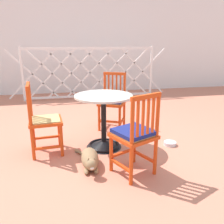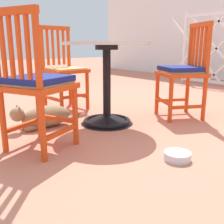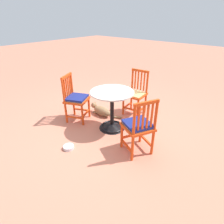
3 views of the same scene
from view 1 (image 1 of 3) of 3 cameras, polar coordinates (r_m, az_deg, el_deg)
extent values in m
plane|color=#C6755B|center=(3.24, -2.23, -8.88)|extent=(24.00, 24.00, 0.00)
cube|color=white|center=(6.90, -8.11, 16.45)|extent=(10.00, 0.20, 2.80)
cylinder|color=white|center=(6.07, -20.84, 8.47)|extent=(0.06, 0.06, 1.30)
cylinder|color=white|center=(6.41, 9.38, 9.69)|extent=(0.06, 0.06, 1.30)
cube|color=white|center=(6.13, -5.18, 3.93)|extent=(3.23, 0.04, 0.05)
cube|color=white|center=(5.99, -5.48, 15.04)|extent=(3.23, 0.04, 0.05)
cube|color=white|center=(6.04, -18.65, 8.65)|extent=(1.18, 0.02, 1.18)
cube|color=white|center=(6.00, -14.23, 8.96)|extent=(1.18, 0.02, 1.18)
cube|color=white|center=(6.00, -9.77, 9.22)|extent=(1.18, 0.02, 1.18)
cube|color=white|center=(6.03, -5.33, 9.42)|extent=(1.18, 0.02, 1.18)
cube|color=white|center=(6.10, -0.95, 9.57)|extent=(1.18, 0.02, 1.18)
cube|color=white|center=(6.20, 3.30, 9.66)|extent=(1.18, 0.02, 1.18)
cube|color=white|center=(6.34, 7.40, 9.69)|extent=(1.18, 0.02, 1.18)
cube|color=white|center=(6.04, -18.65, 8.65)|extent=(1.18, 0.02, 1.18)
cube|color=white|center=(6.00, -14.23, 8.96)|extent=(1.18, 0.02, 1.18)
cube|color=white|center=(6.00, -9.77, 9.22)|extent=(1.18, 0.02, 1.18)
cube|color=white|center=(6.03, -5.33, 9.42)|extent=(1.18, 0.02, 1.18)
cube|color=white|center=(6.10, -0.95, 9.57)|extent=(1.18, 0.02, 1.18)
cube|color=white|center=(6.20, 3.30, 9.66)|extent=(1.18, 0.02, 1.18)
cube|color=white|center=(6.34, 7.40, 9.69)|extent=(1.18, 0.02, 1.18)
cone|color=black|center=(3.28, -1.96, -7.58)|extent=(0.48, 0.48, 0.10)
torus|color=black|center=(3.29, -1.95, -7.98)|extent=(0.44, 0.44, 0.04)
cylinder|color=black|center=(3.16, -2.01, -2.23)|extent=(0.07, 0.07, 0.66)
cylinder|color=black|center=(3.07, -2.07, 3.29)|extent=(0.20, 0.20, 0.04)
cylinder|color=beige|center=(3.07, -2.08, 3.88)|extent=(0.76, 0.76, 0.02)
cylinder|color=#D64214|center=(3.72, 1.87, -1.72)|extent=(0.04, 0.04, 0.45)
cylinder|color=#D64214|center=(3.80, -3.13, -1.31)|extent=(0.04, 0.04, 0.45)
cylinder|color=#D64214|center=(3.97, 3.00, 2.92)|extent=(0.04, 0.04, 0.91)
cylinder|color=#D64214|center=(4.05, -1.72, 3.20)|extent=(0.04, 0.04, 0.91)
cube|color=#D64214|center=(3.90, 2.42, -2.15)|extent=(0.18, 0.32, 0.03)
cube|color=#D64214|center=(3.98, -2.37, -1.76)|extent=(0.18, 0.32, 0.03)
cube|color=#D64214|center=(3.77, -0.65, -2.31)|extent=(0.32, 0.18, 0.03)
cube|color=#D64214|center=(3.86, 0.00, 2.17)|extent=(0.54, 0.54, 0.04)
cube|color=tan|center=(3.85, 0.00, 2.48)|extent=(0.47, 0.47, 0.02)
cube|color=#D64214|center=(3.94, 2.07, 6.16)|extent=(0.03, 0.03, 0.39)
cube|color=#D64214|center=(3.96, 1.11, 6.21)|extent=(0.03, 0.03, 0.39)
cube|color=#D64214|center=(3.97, 0.15, 6.25)|extent=(0.03, 0.03, 0.39)
cube|color=#D64214|center=(3.99, -0.80, 6.29)|extent=(0.03, 0.03, 0.39)
cube|color=#D64214|center=(3.93, 0.63, 9.24)|extent=(0.35, 0.20, 0.04)
cube|color=navy|center=(3.84, 0.00, 2.92)|extent=(0.48, 0.48, 0.04)
cylinder|color=#D64214|center=(3.33, -12.63, -4.32)|extent=(0.04, 0.04, 0.45)
cylinder|color=#D64214|center=(3.02, -12.10, -6.53)|extent=(0.04, 0.04, 0.45)
cylinder|color=#D64214|center=(3.26, -18.84, -1.02)|extent=(0.04, 0.04, 0.91)
cylinder|color=#D64214|center=(2.94, -18.99, -2.94)|extent=(0.04, 0.04, 0.91)
cube|color=#D64214|center=(3.36, -15.44, -5.92)|extent=(0.34, 0.06, 0.03)
cube|color=#D64214|center=(3.05, -15.22, -8.28)|extent=(0.34, 0.06, 0.03)
cube|color=#D64214|center=(3.20, -12.32, -6.29)|extent=(0.06, 0.34, 0.03)
cube|color=#D64214|center=(3.10, -15.74, -2.08)|extent=(0.43, 0.43, 0.04)
cube|color=tan|center=(3.09, -15.77, -1.69)|extent=(0.38, 0.38, 0.02)
cube|color=#D64214|center=(3.14, -19.25, 2.54)|extent=(0.02, 0.03, 0.39)
cube|color=#D64214|center=(3.07, -19.28, 2.25)|extent=(0.02, 0.03, 0.39)
cube|color=#D64214|center=(3.00, -19.32, 1.95)|extent=(0.02, 0.03, 0.39)
cube|color=#D64214|center=(2.94, -19.36, 1.63)|extent=(0.02, 0.03, 0.39)
cube|color=#D64214|center=(2.99, -19.68, 5.99)|extent=(0.07, 0.38, 0.04)
cylinder|color=#D64214|center=(2.63, -0.24, -9.68)|extent=(0.04, 0.04, 0.45)
cylinder|color=#D64214|center=(2.83, 5.39, -7.84)|extent=(0.04, 0.04, 0.45)
cylinder|color=#D64214|center=(2.30, 4.80, -7.51)|extent=(0.04, 0.04, 0.91)
cylinder|color=#D64214|center=(2.52, 10.69, -5.54)|extent=(0.04, 0.04, 0.91)
cube|color=#D64214|center=(2.55, 2.06, -12.74)|extent=(0.17, 0.32, 0.03)
cube|color=#D64214|center=(2.75, 7.72, -10.59)|extent=(0.17, 0.32, 0.03)
cube|color=#D64214|center=(2.75, 2.66, -9.77)|extent=(0.32, 0.17, 0.03)
cube|color=#D64214|center=(2.52, 5.18, -5.78)|extent=(0.53, 0.53, 0.04)
cube|color=tan|center=(2.52, 5.19, -5.32)|extent=(0.46, 0.46, 0.02)
cube|color=#D64214|center=(2.26, 6.24, -1.84)|extent=(0.03, 0.03, 0.39)
cube|color=#D64214|center=(2.30, 7.49, -1.52)|extent=(0.03, 0.03, 0.39)
cube|color=#D64214|center=(2.35, 8.69, -1.22)|extent=(0.03, 0.03, 0.39)
cube|color=#D64214|center=(2.39, 9.85, -0.92)|extent=(0.03, 0.03, 0.39)
cube|color=#D64214|center=(2.27, 8.31, 3.69)|extent=(0.36, 0.19, 0.04)
cube|color=navy|center=(2.51, 5.21, -4.68)|extent=(0.48, 0.48, 0.04)
ellipsoid|color=#8E704C|center=(2.80, -5.35, -11.06)|extent=(0.22, 0.45, 0.19)
ellipsoid|color=silver|center=(2.72, -5.18, -12.22)|extent=(0.16, 0.19, 0.14)
sphere|color=#8E704C|center=(2.55, -4.95, -12.54)|extent=(0.12, 0.12, 0.12)
ellipsoid|color=silver|center=(2.52, -4.86, -13.24)|extent=(0.05, 0.05, 0.04)
cone|color=#8E704C|center=(2.54, -4.27, -11.30)|extent=(0.04, 0.04, 0.04)
cone|color=#8E704C|center=(2.54, -5.73, -11.38)|extent=(0.04, 0.04, 0.04)
ellipsoid|color=#8E704C|center=(2.69, -3.83, -13.87)|extent=(0.06, 0.12, 0.05)
ellipsoid|color=#8E704C|center=(2.68, -6.24, -14.01)|extent=(0.06, 0.12, 0.05)
cylinder|color=#8E704C|center=(3.10, -7.62, -9.73)|extent=(0.15, 0.21, 0.04)
cylinder|color=silver|center=(3.43, 13.80, -7.38)|extent=(0.17, 0.17, 0.05)
camera|label=2|loc=(2.91, 43.56, -1.86)|focal=42.20mm
camera|label=3|loc=(5.63, 19.28, 20.89)|focal=30.03mm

